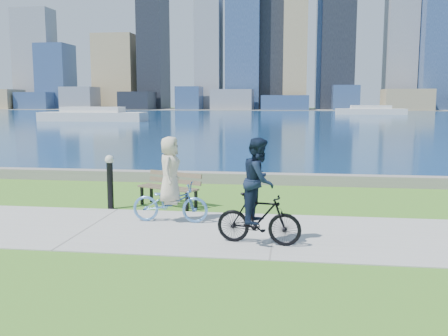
% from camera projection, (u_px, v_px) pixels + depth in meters
% --- Properties ---
extents(ground, '(320.00, 320.00, 0.00)m').
position_uv_depth(ground, '(273.00, 234.00, 10.34)').
color(ground, '#376C1C').
rests_on(ground, ground).
extents(concrete_path, '(80.00, 3.50, 0.02)m').
position_uv_depth(concrete_path, '(273.00, 234.00, 10.34)').
color(concrete_path, '#969792').
rests_on(concrete_path, ground).
extents(seawall, '(90.00, 0.50, 0.35)m').
position_uv_depth(seawall, '(281.00, 179.00, 16.40)').
color(seawall, slate).
rests_on(seawall, ground).
extents(bay_water, '(320.00, 131.00, 0.01)m').
position_uv_depth(bay_water, '(292.00, 117.00, 80.98)').
color(bay_water, navy).
rests_on(bay_water, ground).
extents(far_shore, '(320.00, 30.00, 0.12)m').
position_uv_depth(far_shore, '(293.00, 109.00, 137.87)').
color(far_shore, slate).
rests_on(far_shore, ground).
extents(city_skyline, '(176.16, 22.83, 76.00)m').
position_uv_depth(city_skyline, '(312.00, 18.00, 133.45)').
color(city_skyline, '#907D58').
rests_on(city_skyline, ground).
extents(ferry_near, '(13.44, 3.84, 1.82)m').
position_uv_depth(ferry_near, '(93.00, 115.00, 63.70)').
color(ferry_near, silver).
rests_on(ferry_near, ground).
extents(ferry_far, '(12.45, 3.56, 1.69)m').
position_uv_depth(ferry_far, '(371.00, 111.00, 91.72)').
color(ferry_far, silver).
rests_on(ferry_far, ground).
extents(park_bench, '(1.78, 1.23, 0.88)m').
position_uv_depth(park_bench, '(170.00, 186.00, 13.04)').
color(park_bench, black).
rests_on(park_bench, ground).
extents(bollard_lamp, '(0.22, 0.22, 1.39)m').
position_uv_depth(bollard_lamp, '(110.00, 178.00, 12.62)').
color(bollard_lamp, black).
rests_on(bollard_lamp, ground).
extents(cyclist_woman, '(0.61, 1.73, 1.94)m').
position_uv_depth(cyclist_woman, '(170.00, 191.00, 11.22)').
color(cyclist_woman, '#568DD1').
rests_on(cyclist_woman, ground).
extents(cyclist_man, '(0.72, 1.70, 2.05)m').
position_uv_depth(cyclist_man, '(259.00, 200.00, 9.46)').
color(cyclist_man, black).
rests_on(cyclist_man, ground).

